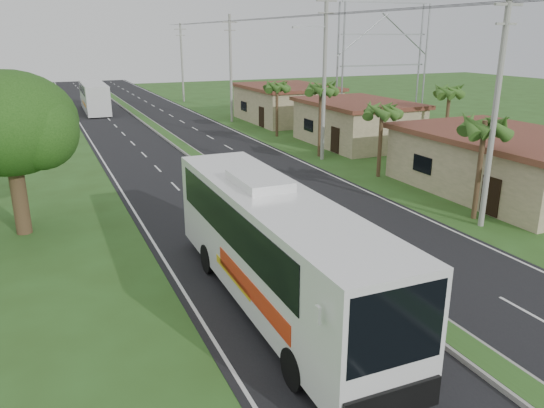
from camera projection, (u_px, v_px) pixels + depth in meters
name	position (u px, v px, depth m)	size (l,w,h in m)	color
ground	(355.00, 271.00, 21.01)	(180.00, 180.00, 0.00)	#2F501D
road_asphalt	(206.00, 164.00, 38.42)	(14.00, 160.00, 0.02)	black
median_strip	(206.00, 163.00, 38.39)	(1.20, 160.00, 0.18)	gray
lane_edge_left	(111.00, 173.00, 35.84)	(0.12, 160.00, 0.01)	silver
lane_edge_right	(289.00, 156.00, 41.01)	(0.12, 160.00, 0.01)	silver
shop_near	(504.00, 163.00, 31.11)	(8.60, 12.60, 3.52)	#9B8F69
shop_mid	(356.00, 122.00, 45.01)	(7.60, 10.60, 3.67)	#9B8F69
shop_far	(286.00, 103.00, 57.18)	(8.60, 11.60, 3.82)	#9B8F69
palm_verge_a	(485.00, 126.00, 25.66)	(2.40, 2.40, 5.45)	#473321
palm_verge_b	(382.00, 110.00, 33.77)	(2.40, 2.40, 5.05)	#473321
palm_verge_c	(321.00, 89.00, 39.40)	(2.40, 2.40, 5.85)	#473321
palm_verge_d	(277.00, 86.00, 47.60)	(2.40, 2.40, 5.25)	#473321
palm_behind_shop	(450.00, 92.00, 39.34)	(2.40, 2.40, 5.65)	#473321
shade_tree	(6.00, 127.00, 23.52)	(6.30, 6.00, 7.54)	#473321
utility_pole_a	(495.00, 109.00, 24.31)	(1.60, 0.28, 11.00)	gray
utility_pole_b	(324.00, 74.00, 38.05)	(3.20, 0.28, 12.00)	gray
utility_pole_c	(231.00, 68.00, 55.66)	(1.60, 0.28, 11.00)	gray
utility_pole_d	(182.00, 62.00, 73.15)	(1.60, 0.28, 10.50)	gray
billboard_lattice	(383.00, 57.00, 53.56)	(10.18, 1.18, 12.07)	gray
coach_bus_main	(274.00, 242.00, 17.60)	(2.98, 13.43, 4.33)	white
coach_bus_far	(94.00, 96.00, 63.92)	(2.89, 11.97, 3.47)	silver
motorcyclist	(240.00, 187.00, 29.74)	(1.96, 1.18, 2.25)	black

